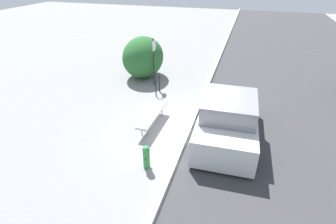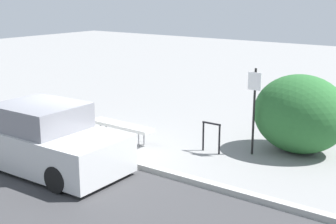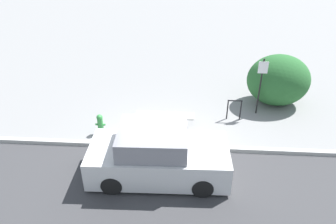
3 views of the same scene
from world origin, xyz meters
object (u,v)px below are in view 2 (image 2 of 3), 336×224
at_px(bike_rack, 211,134).
at_px(sign_post, 254,103).
at_px(parked_car_near, 46,140).
at_px(bench, 122,126).
at_px(fire_hydrant, 52,119).

xyz_separation_m(bike_rack, sign_post, (0.96, 0.50, 0.88)).
distance_m(bike_rack, sign_post, 1.40).
relative_size(bike_rack, sign_post, 0.36).
bearing_deg(sign_post, parked_car_near, -132.59).
bearing_deg(bike_rack, bench, -165.40).
distance_m(sign_post, fire_hydrant, 6.17).
height_order(sign_post, parked_car_near, sign_post).
bearing_deg(parked_car_near, bike_rack, 50.76).
xyz_separation_m(fire_hydrant, parked_car_near, (2.25, -2.07, 0.30)).
height_order(bench, sign_post, sign_post).
distance_m(fire_hydrant, parked_car_near, 3.08).
xyz_separation_m(sign_post, fire_hydrant, (-5.82, -1.81, -0.98)).
relative_size(fire_hydrant, parked_car_near, 0.19).
height_order(bike_rack, parked_car_near, parked_car_near).
relative_size(bench, fire_hydrant, 2.79).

